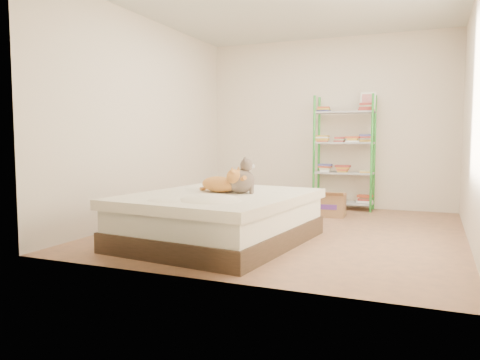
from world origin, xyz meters
The scene contains 7 objects.
room centered at (0.00, 0.00, 1.30)m, with size 3.81×4.21×2.61m.
bed centered at (-0.46, -0.89, 0.25)m, with size 1.78×2.13×0.50m.
orange_cat centered at (-0.52, -0.79, 0.61)m, with size 0.52×0.28×0.21m, color orange, non-canonical shape.
grey_cat centered at (-0.27, -0.79, 0.68)m, with size 0.26×0.32×0.36m, color #8B705F, non-canonical shape.
shelf_unit centered at (0.31, 1.88, 0.84)m, with size 0.88×0.36×1.74m.
cardboard_box centered at (0.23, 1.17, 0.16)m, with size 0.47×0.45×0.36m.
white_bin centered at (-1.46, 1.66, 0.20)m, with size 0.41×0.38×0.39m.
Camera 1 is at (1.54, -5.17, 1.05)m, focal length 35.00 mm.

